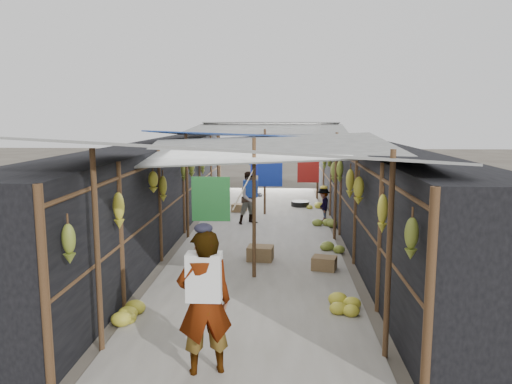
% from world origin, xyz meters
% --- Properties ---
extents(ground, '(80.00, 80.00, 0.00)m').
position_xyz_m(ground, '(0.00, 0.00, 0.00)').
color(ground, '#6B6356').
rests_on(ground, ground).
extents(aisle_slab, '(3.60, 16.00, 0.02)m').
position_xyz_m(aisle_slab, '(0.00, 6.50, 0.01)').
color(aisle_slab, '#9E998E').
rests_on(aisle_slab, ground).
extents(stall_left, '(1.40, 15.00, 2.30)m').
position_xyz_m(stall_left, '(-2.70, 6.50, 1.15)').
color(stall_left, black).
rests_on(stall_left, ground).
extents(stall_right, '(1.40, 15.00, 2.30)m').
position_xyz_m(stall_right, '(2.70, 6.50, 1.15)').
color(stall_right, black).
rests_on(stall_right, ground).
extents(crate_near, '(0.56, 0.47, 0.31)m').
position_xyz_m(crate_near, '(0.07, 4.10, 0.16)').
color(crate_near, olive).
rests_on(crate_near, ground).
extents(crate_mid, '(0.53, 0.47, 0.27)m').
position_xyz_m(crate_mid, '(1.34, 3.52, 0.14)').
color(crate_mid, olive).
rests_on(crate_mid, ground).
extents(crate_back, '(0.49, 0.43, 0.27)m').
position_xyz_m(crate_back, '(-0.81, 9.32, 0.13)').
color(crate_back, olive).
rests_on(crate_back, ground).
extents(black_basin, '(0.61, 0.61, 0.18)m').
position_xyz_m(black_basin, '(1.13, 10.41, 0.09)').
color(black_basin, black).
rests_on(black_basin, ground).
extents(vendor_elderly, '(0.72, 0.58, 1.73)m').
position_xyz_m(vendor_elderly, '(-0.38, -0.50, 0.86)').
color(vendor_elderly, silver).
rests_on(vendor_elderly, ground).
extents(shopper_blue, '(0.89, 0.83, 1.47)m').
position_xyz_m(shopper_blue, '(-0.35, 7.69, 0.73)').
color(shopper_blue, '#1F329F').
rests_on(shopper_blue, ground).
extents(vendor_seated, '(0.42, 0.66, 0.97)m').
position_xyz_m(vendor_seated, '(1.70, 8.09, 0.49)').
color(vendor_seated, '#47413E').
rests_on(vendor_seated, ground).
extents(market_canopy, '(5.62, 15.20, 2.77)m').
position_xyz_m(market_canopy, '(0.03, 6.82, 2.41)').
color(market_canopy, brown).
rests_on(market_canopy, ground).
extents(hanging_bananas, '(3.95, 14.40, 0.80)m').
position_xyz_m(hanging_bananas, '(0.07, 6.33, 1.64)').
color(hanging_bananas, olive).
rests_on(hanging_bananas, ground).
extents(floor_bananas, '(3.94, 10.40, 0.33)m').
position_xyz_m(floor_bananas, '(0.25, 6.70, 0.14)').
color(floor_bananas, gold).
rests_on(floor_bananas, ground).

